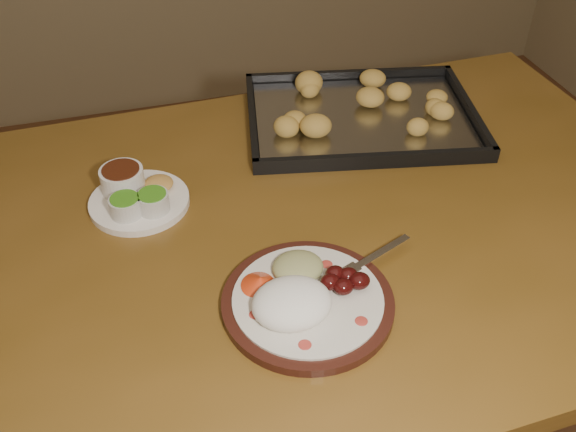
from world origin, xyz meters
name	(u,v)px	position (x,y,z in m)	size (l,w,h in m)	color
dining_table	(273,269)	(0.24, 0.23, 0.65)	(1.53, 0.96, 0.75)	brown
dinner_plate	(303,298)	(0.24, 0.04, 0.77)	(0.32, 0.25, 0.06)	#33140E
condiment_saucer	(136,195)	(0.03, 0.35, 0.77)	(0.17, 0.17, 0.06)	white
baking_tray	(361,115)	(0.50, 0.50, 0.77)	(0.52, 0.42, 0.05)	black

